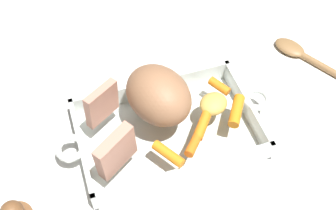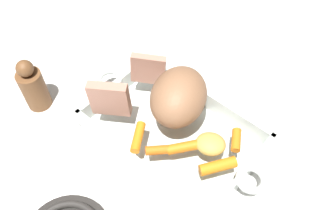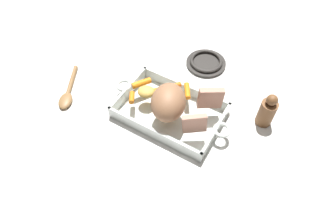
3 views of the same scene
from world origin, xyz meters
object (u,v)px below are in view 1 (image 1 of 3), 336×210
(roast_slice_outer, at_px, (116,152))
(potato_halved, at_px, (213,102))
(roast_slice_thin, at_px, (102,103))
(baby_carrot_short, at_px, (236,111))
(baby_carrot_northwest, at_px, (219,86))
(pork_roast, at_px, (159,95))
(baby_carrot_northeast, at_px, (168,154))
(baby_carrot_center_left, at_px, (196,140))
(baby_carrot_long, at_px, (203,122))
(roasting_dish, at_px, (168,131))
(serving_spoon, at_px, (302,55))

(roast_slice_outer, relative_size, potato_halved, 1.38)
(roast_slice_thin, distance_m, baby_carrot_short, 0.25)
(roast_slice_thin, relative_size, baby_carrot_short, 1.07)
(roast_slice_thin, relative_size, baby_carrot_northwest, 1.62)
(pork_roast, height_order, roast_slice_outer, pork_roast)
(potato_halved, bearing_deg, roast_slice_thin, 167.57)
(roast_slice_thin, height_order, baby_carrot_northwest, roast_slice_thin)
(potato_halved, bearing_deg, baby_carrot_northeast, -145.22)
(baby_carrot_center_left, height_order, baby_carrot_short, baby_carrot_short)
(roast_slice_outer, bearing_deg, baby_carrot_northwest, 23.80)
(baby_carrot_long, height_order, baby_carrot_northeast, baby_carrot_long)
(roasting_dish, distance_m, baby_carrot_center_left, 0.08)
(baby_carrot_center_left, bearing_deg, baby_carrot_long, 49.45)
(roasting_dish, distance_m, pork_roast, 0.09)
(baby_carrot_northwest, bearing_deg, roast_slice_thin, 178.17)
(baby_carrot_short, distance_m, serving_spoon, 0.27)
(potato_halved, distance_m, serving_spoon, 0.29)
(roasting_dish, distance_m, potato_halved, 0.10)
(roasting_dish, bearing_deg, potato_halved, 2.64)
(roast_slice_outer, height_order, baby_carrot_short, roast_slice_outer)
(baby_carrot_northeast, xyz_separation_m, potato_halved, (0.12, 0.08, 0.01))
(baby_carrot_northwest, bearing_deg, baby_carrot_short, -84.42)
(baby_carrot_center_left, bearing_deg, baby_carrot_northeast, -167.13)
(roasting_dish, height_order, pork_roast, pork_roast)
(pork_roast, xyz_separation_m, baby_carrot_northeast, (-0.01, -0.10, -0.04))
(roasting_dish, xyz_separation_m, baby_carrot_center_left, (0.03, -0.06, 0.04))
(roast_slice_thin, bearing_deg, baby_carrot_northwest, -1.83)
(roast_slice_thin, relative_size, baby_carrot_northeast, 1.15)
(baby_carrot_long, bearing_deg, roast_slice_thin, 154.72)
(baby_carrot_long, relative_size, serving_spoon, 0.37)
(baby_carrot_northeast, height_order, potato_halved, potato_halved)
(roast_slice_outer, relative_size, roast_slice_thin, 1.08)
(roast_slice_thin, bearing_deg, pork_roast, -12.62)
(baby_carrot_short, relative_size, potato_halved, 1.19)
(baby_carrot_northeast, distance_m, baby_carrot_center_left, 0.06)
(baby_carrot_northwest, distance_m, potato_halved, 0.05)
(baby_carrot_long, relative_size, baby_carrot_center_left, 1.00)
(pork_roast, xyz_separation_m, potato_halved, (0.10, -0.02, -0.03))
(roasting_dish, relative_size, baby_carrot_center_left, 5.96)
(baby_carrot_northeast, bearing_deg, potato_halved, 34.78)
(roasting_dish, xyz_separation_m, pork_roast, (-0.01, 0.03, 0.08))
(baby_carrot_northeast, height_order, serving_spoon, baby_carrot_northeast)
(pork_roast, distance_m, baby_carrot_northeast, 0.11)
(baby_carrot_center_left, xyz_separation_m, serving_spoon, (0.33, 0.17, -0.05))
(roasting_dish, distance_m, baby_carrot_short, 0.14)
(baby_carrot_center_left, relative_size, baby_carrot_northwest, 1.60)
(roast_slice_outer, relative_size, baby_carrot_northwest, 1.75)
(serving_spoon, bearing_deg, baby_carrot_center_left, 88.67)
(pork_roast, height_order, serving_spoon, pork_roast)
(roasting_dish, distance_m, baby_carrot_northwest, 0.14)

